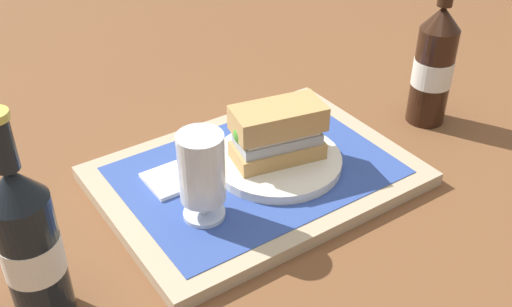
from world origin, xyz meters
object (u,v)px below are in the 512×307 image
(beer_bottle, at_px, (30,245))
(second_bottle, at_px, (434,64))
(plate, at_px, (277,161))
(sandwich, at_px, (276,133))
(beer_glass, at_px, (202,172))

(beer_bottle, relative_size, second_bottle, 1.00)
(plate, height_order, sandwich, sandwich)
(second_bottle, bearing_deg, sandwich, -1.76)
(plate, bearing_deg, beer_glass, 15.05)
(beer_glass, distance_m, second_bottle, 0.45)
(sandwich, bearing_deg, beer_glass, 27.67)
(sandwich, height_order, second_bottle, second_bottle)
(plate, relative_size, second_bottle, 0.71)
(beer_bottle, xyz_separation_m, second_bottle, (-0.68, -0.06, 0.00))
(beer_bottle, height_order, second_bottle, same)
(beer_glass, height_order, second_bottle, second_bottle)
(sandwich, relative_size, second_bottle, 0.53)
(plate, height_order, beer_bottle, beer_bottle)
(sandwich, xyz_separation_m, beer_bottle, (0.37, 0.07, 0.03))
(beer_glass, relative_size, beer_bottle, 0.47)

